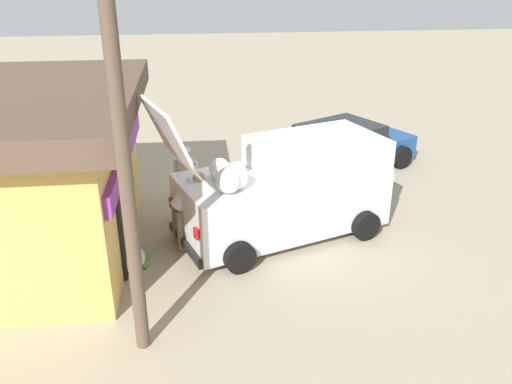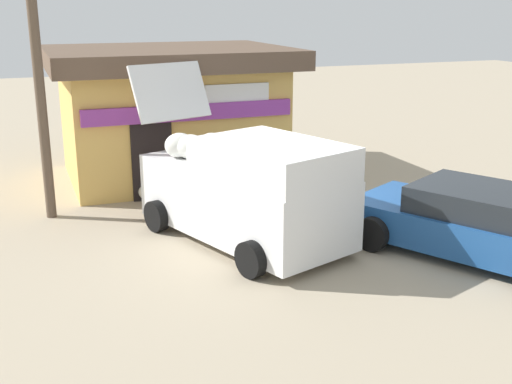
{
  "view_description": "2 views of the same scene",
  "coord_description": "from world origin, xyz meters",
  "px_view_note": "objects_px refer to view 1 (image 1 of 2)",
  "views": [
    {
      "loc": [
        -10.85,
        1.94,
        5.34
      ],
      "look_at": [
        -0.7,
        0.77,
        0.76
      ],
      "focal_mm": 37.21,
      "sensor_mm": 36.0,
      "label": 1
    },
    {
      "loc": [
        -4.85,
        -10.25,
        4.21
      ],
      "look_at": [
        -0.71,
        0.72,
        0.75
      ],
      "focal_mm": 44.98,
      "sensor_mm": 36.0,
      "label": 2
    }
  ],
  "objects_px": {
    "parked_sedan": "(339,148)",
    "customer_bending": "(186,203)",
    "delivery_van": "(287,189)",
    "paint_bucket": "(186,193)",
    "storefront_bar": "(18,172)",
    "vendor_standing": "(186,179)",
    "unloaded_banana_pile": "(132,258)"
  },
  "relations": [
    {
      "from": "customer_bending",
      "to": "unloaded_banana_pile",
      "type": "height_order",
      "value": "customer_bending"
    },
    {
      "from": "delivery_van",
      "to": "paint_bucket",
      "type": "distance_m",
      "value": 2.88
    },
    {
      "from": "vendor_standing",
      "to": "parked_sedan",
      "type": "bearing_deg",
      "value": -57.2
    },
    {
      "from": "paint_bucket",
      "to": "unloaded_banana_pile",
      "type": "bearing_deg",
      "value": 161.14
    },
    {
      "from": "storefront_bar",
      "to": "paint_bucket",
      "type": "height_order",
      "value": "storefront_bar"
    },
    {
      "from": "parked_sedan",
      "to": "customer_bending",
      "type": "xyz_separation_m",
      "value": [
        -3.79,
        4.07,
        0.35
      ]
    },
    {
      "from": "storefront_bar",
      "to": "parked_sedan",
      "type": "height_order",
      "value": "storefront_bar"
    },
    {
      "from": "parked_sedan",
      "to": "paint_bucket",
      "type": "distance_m",
      "value": 4.45
    },
    {
      "from": "storefront_bar",
      "to": "vendor_standing",
      "type": "distance_m",
      "value": 3.31
    },
    {
      "from": "parked_sedan",
      "to": "paint_bucket",
      "type": "xyz_separation_m",
      "value": [
        -1.65,
        4.12,
        -0.39
      ]
    },
    {
      "from": "customer_bending",
      "to": "unloaded_banana_pile",
      "type": "bearing_deg",
      "value": 125.27
    },
    {
      "from": "delivery_van",
      "to": "customer_bending",
      "type": "height_order",
      "value": "delivery_van"
    },
    {
      "from": "delivery_van",
      "to": "customer_bending",
      "type": "relative_size",
      "value": 3.22
    },
    {
      "from": "storefront_bar",
      "to": "vendor_standing",
      "type": "bearing_deg",
      "value": -71.8
    },
    {
      "from": "storefront_bar",
      "to": "vendor_standing",
      "type": "height_order",
      "value": "storefront_bar"
    },
    {
      "from": "parked_sedan",
      "to": "storefront_bar",
      "type": "bearing_deg",
      "value": 116.96
    },
    {
      "from": "storefront_bar",
      "to": "delivery_van",
      "type": "xyz_separation_m",
      "value": [
        0.18,
        -5.12,
        -0.67
      ]
    },
    {
      "from": "customer_bending",
      "to": "delivery_van",
      "type": "bearing_deg",
      "value": -80.56
    },
    {
      "from": "delivery_van",
      "to": "vendor_standing",
      "type": "distance_m",
      "value": 2.21
    },
    {
      "from": "unloaded_banana_pile",
      "to": "paint_bucket",
      "type": "height_order",
      "value": "unloaded_banana_pile"
    },
    {
      "from": "vendor_standing",
      "to": "unloaded_banana_pile",
      "type": "relative_size",
      "value": 2.02
    },
    {
      "from": "parked_sedan",
      "to": "customer_bending",
      "type": "relative_size",
      "value": 2.96
    },
    {
      "from": "unloaded_banana_pile",
      "to": "paint_bucket",
      "type": "xyz_separation_m",
      "value": [
        2.86,
        -0.98,
        -0.01
      ]
    },
    {
      "from": "delivery_van",
      "to": "paint_bucket",
      "type": "bearing_deg",
      "value": 49.66
    },
    {
      "from": "delivery_van",
      "to": "parked_sedan",
      "type": "xyz_separation_m",
      "value": [
        3.44,
        -2.01,
        -0.41
      ]
    },
    {
      "from": "vendor_standing",
      "to": "unloaded_banana_pile",
      "type": "height_order",
      "value": "vendor_standing"
    },
    {
      "from": "storefront_bar",
      "to": "delivery_van",
      "type": "distance_m",
      "value": 5.16
    },
    {
      "from": "storefront_bar",
      "to": "paint_bucket",
      "type": "distance_m",
      "value": 3.88
    },
    {
      "from": "paint_bucket",
      "to": "vendor_standing",
      "type": "bearing_deg",
      "value": -176.46
    },
    {
      "from": "vendor_standing",
      "to": "customer_bending",
      "type": "distance_m",
      "value": 1.17
    },
    {
      "from": "delivery_van",
      "to": "parked_sedan",
      "type": "bearing_deg",
      "value": -30.26
    },
    {
      "from": "customer_bending",
      "to": "paint_bucket",
      "type": "relative_size",
      "value": 4.03
    }
  ]
}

